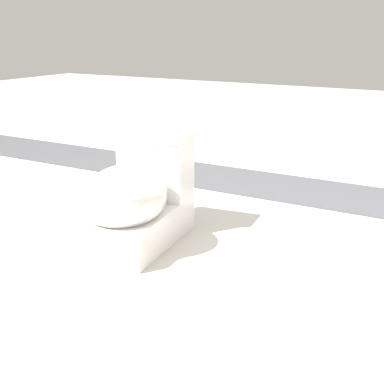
{
  "coord_description": "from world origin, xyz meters",
  "views": [
    {
      "loc": [
        1.96,
        1.24,
        0.99
      ],
      "look_at": [
        0.04,
        0.14,
        0.3
      ],
      "focal_mm": 50.0,
      "sensor_mm": 36.0,
      "label": 1
    }
  ],
  "objects": [
    {
      "name": "ground_plane",
      "position": [
        0.0,
        0.0,
        0.0
      ],
      "size": [
        14.0,
        14.0,
        0.0
      ],
      "primitive_type": "plane",
      "color": "beige"
    },
    {
      "name": "gravel_strip",
      "position": [
        -1.15,
        0.5,
        0.01
      ],
      "size": [
        0.56,
        8.0,
        0.01
      ],
      "primitive_type": "cube",
      "color": "#4C4C51",
      "rests_on": "ground"
    },
    {
      "name": "toilet",
      "position": [
        0.04,
        -0.16,
        0.22
      ],
      "size": [
        0.67,
        0.45,
        0.52
      ],
      "rotation": [
        0.0,
        0.0,
        0.13
      ],
      "color": "white",
      "rests_on": "ground"
    }
  ]
}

